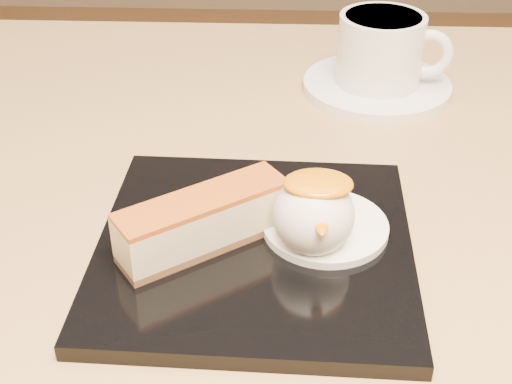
{
  "coord_description": "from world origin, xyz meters",
  "views": [
    {
      "loc": [
        0.01,
        -0.46,
        1.04
      ],
      "look_at": [
        -0.01,
        -0.04,
        0.76
      ],
      "focal_mm": 50.0,
      "sensor_mm": 36.0,
      "label": 1
    }
  ],
  "objects_px": {
    "saucer": "(377,86)",
    "dessert_plate": "(255,248)",
    "ice_cream_scoop": "(314,215)",
    "coffee_cup": "(383,48)",
    "cheesecake": "(203,221)",
    "table": "(270,349)"
  },
  "relations": [
    {
      "from": "dessert_plate",
      "to": "cheesecake",
      "type": "xyz_separation_m",
      "value": [
        -0.04,
        -0.01,
        0.03
      ]
    },
    {
      "from": "saucer",
      "to": "coffee_cup",
      "type": "height_order",
      "value": "coffee_cup"
    },
    {
      "from": "coffee_cup",
      "to": "cheesecake",
      "type": "bearing_deg",
      "value": -108.68
    },
    {
      "from": "table",
      "to": "ice_cream_scoop",
      "type": "relative_size",
      "value": 14.34
    },
    {
      "from": "table",
      "to": "dessert_plate",
      "type": "distance_m",
      "value": 0.17
    },
    {
      "from": "saucer",
      "to": "table",
      "type": "bearing_deg",
      "value": -115.31
    },
    {
      "from": "ice_cream_scoop",
      "to": "saucer",
      "type": "bearing_deg",
      "value": 75.33
    },
    {
      "from": "dessert_plate",
      "to": "coffee_cup",
      "type": "distance_m",
      "value": 0.3
    },
    {
      "from": "table",
      "to": "cheesecake",
      "type": "height_order",
      "value": "cheesecake"
    },
    {
      "from": "coffee_cup",
      "to": "saucer",
      "type": "bearing_deg",
      "value": 180.0
    },
    {
      "from": "cheesecake",
      "to": "saucer",
      "type": "bearing_deg",
      "value": 26.59
    },
    {
      "from": "cheesecake",
      "to": "dessert_plate",
      "type": "bearing_deg",
      "value": -27.29
    },
    {
      "from": "cheesecake",
      "to": "saucer",
      "type": "height_order",
      "value": "cheesecake"
    },
    {
      "from": "coffee_cup",
      "to": "ice_cream_scoop",
      "type": "bearing_deg",
      "value": -95.42
    },
    {
      "from": "table",
      "to": "ice_cream_scoop",
      "type": "xyz_separation_m",
      "value": [
        0.03,
        -0.06,
        0.19
      ]
    },
    {
      "from": "table",
      "to": "coffee_cup",
      "type": "distance_m",
      "value": 0.31
    },
    {
      "from": "saucer",
      "to": "dessert_plate",
      "type": "bearing_deg",
      "value": -112.44
    },
    {
      "from": "cheesecake",
      "to": "ice_cream_scoop",
      "type": "relative_size",
      "value": 2.12
    },
    {
      "from": "saucer",
      "to": "cheesecake",
      "type": "bearing_deg",
      "value": -117.99
    },
    {
      "from": "table",
      "to": "coffee_cup",
      "type": "height_order",
      "value": "coffee_cup"
    },
    {
      "from": "ice_cream_scoop",
      "to": "saucer",
      "type": "relative_size",
      "value": 0.37
    },
    {
      "from": "cheesecake",
      "to": "coffee_cup",
      "type": "height_order",
      "value": "coffee_cup"
    }
  ]
}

